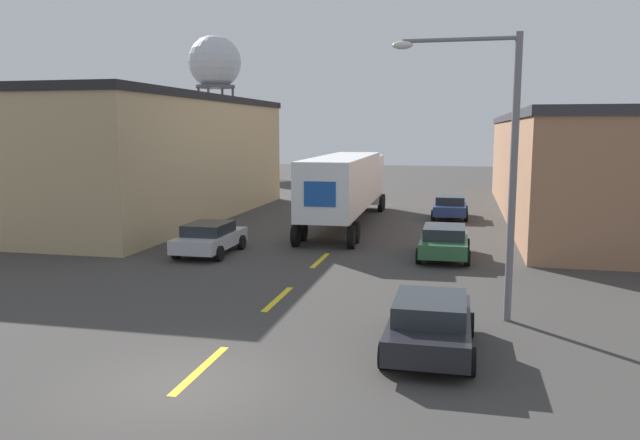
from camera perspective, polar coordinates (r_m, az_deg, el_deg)
ground_plane at (r=13.32m, az=-12.50°, el=-14.64°), size 160.00×160.00×0.00m
road_centerline at (r=19.29m, az=-3.86°, el=-7.20°), size 0.20×14.50×0.01m
warehouse_left at (r=38.12m, az=-15.73°, el=5.56°), size 10.03×22.51×7.09m
warehouse_right at (r=39.95m, az=25.21°, el=4.44°), size 12.23×29.75×6.05m
semi_truck at (r=34.02m, az=2.57°, el=3.49°), size 3.17×15.75×3.78m
parked_car_right_near at (r=14.86m, az=10.04°, el=-9.23°), size 2.04×4.14×1.32m
parked_car_right_far at (r=37.24m, az=11.81°, el=1.24°), size 2.04×4.14×1.32m
parked_car_right_mid at (r=25.55m, az=11.28°, el=-1.90°), size 2.04×4.14×1.32m
parked_car_left_far at (r=26.31m, az=-10.05°, el=-1.58°), size 2.04×4.14×1.32m
water_tower at (r=75.56m, az=-9.59°, el=13.91°), size 6.10×6.10×15.96m
street_lamp at (r=17.14m, az=15.83°, el=5.89°), size 3.35×0.32×7.61m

